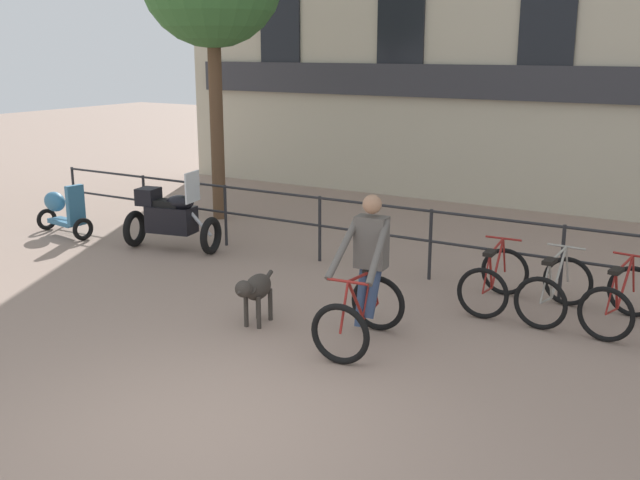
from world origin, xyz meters
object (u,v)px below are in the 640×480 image
(dog, at_px, (255,289))
(parked_bicycle_mid_left, at_px, (555,290))
(cyclist_with_bike, at_px, (365,279))
(parked_scooter, at_px, (62,210))
(parked_bicycle_near_lamp, at_px, (494,280))
(parked_bicycle_mid_right, at_px, (620,300))
(parked_motorcycle, at_px, (171,217))

(dog, relative_size, parked_bicycle_mid_left, 0.78)
(cyclist_with_bike, height_order, parked_scooter, cyclist_with_bike)
(dog, distance_m, parked_bicycle_near_lamp, 3.13)
(dog, relative_size, parked_bicycle_mid_right, 0.76)
(dog, xyz_separation_m, parked_motorcycle, (-3.27, 2.11, 0.10))
(dog, distance_m, parked_bicycle_mid_left, 3.73)
(cyclist_with_bike, relative_size, parked_bicycle_mid_right, 1.43)
(parked_motorcycle, relative_size, parked_bicycle_mid_left, 1.44)
(cyclist_with_bike, bearing_deg, parked_bicycle_mid_right, 33.43)
(dog, relative_size, parked_scooter, 0.68)
(parked_bicycle_mid_left, height_order, parked_bicycle_mid_right, same)
(parked_motorcycle, bearing_deg, parked_bicycle_near_lamp, -100.74)
(parked_motorcycle, relative_size, parked_bicycle_near_lamp, 1.46)
(parked_bicycle_mid_right, bearing_deg, parked_bicycle_mid_left, 7.33)
(parked_motorcycle, relative_size, parked_bicycle_mid_right, 1.40)
(cyclist_with_bike, bearing_deg, dog, -176.74)
(parked_bicycle_mid_left, xyz_separation_m, parked_bicycle_mid_right, (0.78, 0.00, 0.00))
(cyclist_with_bike, xyz_separation_m, parked_scooter, (-7.07, 1.69, -0.30))
(dog, relative_size, parked_bicycle_near_lamp, 0.79)
(parked_scooter, bearing_deg, parked_motorcycle, -75.96)
(cyclist_with_bike, relative_size, parked_motorcycle, 1.02)
(parked_motorcycle, bearing_deg, parked_bicycle_mid_left, -100.82)
(parked_bicycle_near_lamp, xyz_separation_m, parked_bicycle_mid_right, (1.56, 0.00, 0.00))
(parked_scooter, bearing_deg, cyclist_with_bike, -94.31)
(parked_motorcycle, relative_size, parked_scooter, 1.25)
(parked_motorcycle, height_order, parked_bicycle_near_lamp, parked_motorcycle)
(parked_bicycle_mid_left, xyz_separation_m, parked_scooter, (-8.72, -0.27, 0.10))
(parked_motorcycle, bearing_deg, cyclist_with_bike, -123.60)
(parked_bicycle_near_lamp, relative_size, parked_bicycle_mid_left, 0.99)
(cyclist_with_bike, bearing_deg, parked_bicycle_mid_left, 44.46)
(cyclist_with_bike, xyz_separation_m, parked_motorcycle, (-4.65, 1.90, -0.20))
(parked_bicycle_mid_right, height_order, parked_scooter, parked_scooter)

